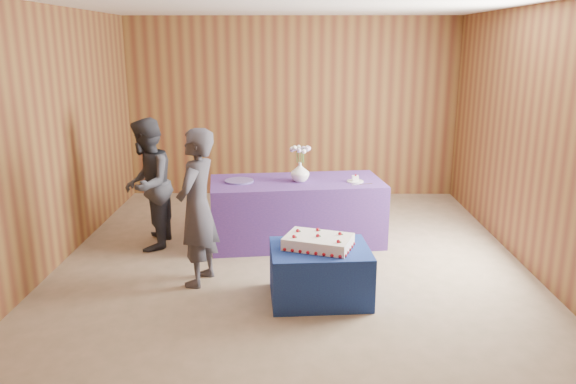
{
  "coord_description": "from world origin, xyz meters",
  "views": [
    {
      "loc": [
        0.02,
        -5.58,
        2.32
      ],
      "look_at": [
        -0.03,
        0.1,
        0.8
      ],
      "focal_mm": 35.0,
      "sensor_mm": 36.0,
      "label": 1
    }
  ],
  "objects_px": {
    "sheet_cake": "(318,242)",
    "guest_left": "(197,208)",
    "guest_right": "(147,184)",
    "serving_table": "(296,211)",
    "vase": "(300,172)",
    "cake_table": "(320,273)"
  },
  "relations": [
    {
      "from": "serving_table",
      "to": "vase",
      "type": "bearing_deg",
      "value": -45.37
    },
    {
      "from": "cake_table",
      "to": "serving_table",
      "type": "xyz_separation_m",
      "value": [
        -0.21,
        1.56,
        0.12
      ]
    },
    {
      "from": "serving_table",
      "to": "guest_left",
      "type": "bearing_deg",
      "value": -136.47
    },
    {
      "from": "serving_table",
      "to": "sheet_cake",
      "type": "bearing_deg",
      "value": -90.51
    },
    {
      "from": "sheet_cake",
      "to": "vase",
      "type": "xyz_separation_m",
      "value": [
        -0.15,
        1.51,
        0.31
      ]
    },
    {
      "from": "cake_table",
      "to": "sheet_cake",
      "type": "bearing_deg",
      "value": 125.51
    },
    {
      "from": "guest_right",
      "to": "sheet_cake",
      "type": "bearing_deg",
      "value": 53.82
    },
    {
      "from": "cake_table",
      "to": "vase",
      "type": "bearing_deg",
      "value": 91.62
    },
    {
      "from": "vase",
      "to": "guest_right",
      "type": "relative_size",
      "value": 0.15
    },
    {
      "from": "sheet_cake",
      "to": "vase",
      "type": "distance_m",
      "value": 1.55
    },
    {
      "from": "sheet_cake",
      "to": "vase",
      "type": "bearing_deg",
      "value": 114.85
    },
    {
      "from": "guest_left",
      "to": "vase",
      "type": "bearing_deg",
      "value": 154.38
    },
    {
      "from": "sheet_cake",
      "to": "guest_right",
      "type": "relative_size",
      "value": 0.47
    },
    {
      "from": "cake_table",
      "to": "vase",
      "type": "distance_m",
      "value": 1.65
    },
    {
      "from": "serving_table",
      "to": "guest_left",
      "type": "xyz_separation_m",
      "value": [
        -0.97,
        -1.2,
        0.4
      ]
    },
    {
      "from": "serving_table",
      "to": "vase",
      "type": "relative_size",
      "value": 8.83
    },
    {
      "from": "serving_table",
      "to": "guest_left",
      "type": "distance_m",
      "value": 1.59
    },
    {
      "from": "guest_right",
      "to": "cake_table",
      "type": "bearing_deg",
      "value": 53.66
    },
    {
      "from": "sheet_cake",
      "to": "guest_left",
      "type": "relative_size",
      "value": 0.46
    },
    {
      "from": "cake_table",
      "to": "guest_right",
      "type": "relative_size",
      "value": 0.6
    },
    {
      "from": "sheet_cake",
      "to": "guest_left",
      "type": "xyz_separation_m",
      "value": [
        -1.16,
        0.34,
        0.22
      ]
    },
    {
      "from": "vase",
      "to": "guest_right",
      "type": "height_order",
      "value": "guest_right"
    }
  ]
}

